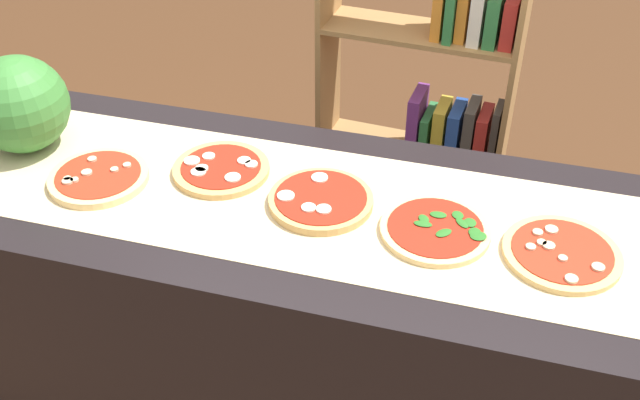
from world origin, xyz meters
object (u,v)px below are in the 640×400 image
(pizza_mushroom_4, at_px, (562,253))
(pizza_mushroom_0, at_px, (99,177))
(pizza_mozzarella_2, at_px, (321,200))
(watermelon, at_px, (19,104))
(pizza_spinach_3, at_px, (436,229))
(bookshelf, at_px, (436,110))
(pizza_mozzarella_1, at_px, (221,169))

(pizza_mushroom_4, bearing_deg, pizza_mushroom_0, -179.02)
(pizza_mushroom_0, bearing_deg, pizza_mozzarella_2, 5.99)
(pizza_mushroom_0, distance_m, watermelon, 0.32)
(pizza_spinach_3, xyz_separation_m, bookshelf, (-0.13, 1.00, -0.24))
(pizza_mozzarella_1, bearing_deg, bookshelf, 62.20)
(pizza_mushroom_4, height_order, watermelon, watermelon)
(pizza_mushroom_0, height_order, pizza_mozzarella_1, pizza_mushroom_0)
(pizza_mushroom_0, xyz_separation_m, pizza_spinach_3, (0.90, 0.03, -0.00))
(pizza_mozzarella_2, distance_m, pizza_mushroom_4, 0.60)
(pizza_mozzarella_1, bearing_deg, pizza_spinach_3, -9.43)
(pizza_mozzarella_1, distance_m, bookshelf, 1.04)
(pizza_mushroom_4, bearing_deg, watermelon, 176.72)
(pizza_mushroom_0, relative_size, watermelon, 0.97)
(pizza_mozzarella_2, xyz_separation_m, bookshelf, (0.17, 0.96, -0.24))
(pizza_mozzarella_2, distance_m, watermelon, 0.89)
(pizza_mushroom_0, height_order, pizza_spinach_3, pizza_mushroom_0)
(pizza_mushroom_0, distance_m, bookshelf, 1.31)
(bookshelf, bearing_deg, pizza_mozzarella_2, -100.28)
(pizza_mushroom_0, bearing_deg, pizza_mozzarella_1, 23.06)
(bookshelf, bearing_deg, pizza_spinach_3, -82.75)
(pizza_mozzarella_2, bearing_deg, pizza_mozzarella_1, 167.79)
(pizza_spinach_3, relative_size, pizza_mushroom_4, 0.98)
(pizza_mushroom_4, relative_size, bookshelf, 0.19)
(pizza_mushroom_4, xyz_separation_m, bookshelf, (-0.42, 1.01, -0.24))
(pizza_spinach_3, bearing_deg, pizza_mozzarella_1, 170.57)
(pizza_spinach_3, bearing_deg, pizza_mozzarella_2, 173.37)
(pizza_mushroom_4, relative_size, watermelon, 1.01)
(pizza_mozzarella_2, xyz_separation_m, watermelon, (-0.88, 0.04, 0.12))
(pizza_mozzarella_1, relative_size, bookshelf, 0.18)
(pizza_mozzarella_1, relative_size, pizza_mushroom_4, 0.95)
(pizza_mozzarella_1, relative_size, pizza_mozzarella_2, 0.98)
(pizza_mushroom_0, xyz_separation_m, pizza_mozzarella_2, (0.60, 0.06, 0.00))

